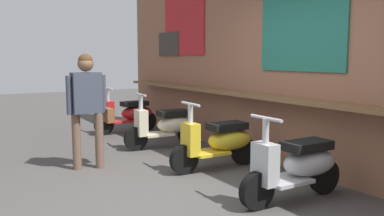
{
  "coord_description": "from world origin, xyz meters",
  "views": [
    {
      "loc": [
        3.78,
        -2.14,
        1.56
      ],
      "look_at": [
        -1.37,
        1.0,
        0.8
      ],
      "focal_mm": 37.39,
      "sensor_mm": 36.0,
      "label": 1
    }
  ],
  "objects_px": {
    "scooter_red": "(130,114)",
    "scooter_yellow": "(220,141)",
    "scooter_cream": "(167,125)",
    "scooter_silver": "(298,165)",
    "shopper_with_handbag": "(88,100)"
  },
  "relations": [
    {
      "from": "scooter_red",
      "to": "scooter_cream",
      "type": "distance_m",
      "value": 1.7
    },
    {
      "from": "scooter_red",
      "to": "shopper_with_handbag",
      "type": "xyz_separation_m",
      "value": [
        2.34,
        -1.58,
        0.59
      ]
    },
    {
      "from": "scooter_red",
      "to": "scooter_yellow",
      "type": "distance_m",
      "value": 3.3
    },
    {
      "from": "scooter_red",
      "to": "scooter_yellow",
      "type": "xyz_separation_m",
      "value": [
        3.3,
        0.0,
        0.0
      ]
    },
    {
      "from": "scooter_cream",
      "to": "scooter_silver",
      "type": "relative_size",
      "value": 1.0
    },
    {
      "from": "scooter_red",
      "to": "scooter_silver",
      "type": "relative_size",
      "value": 1.0
    },
    {
      "from": "scooter_silver",
      "to": "scooter_cream",
      "type": "bearing_deg",
      "value": -89.13
    },
    {
      "from": "scooter_cream",
      "to": "scooter_red",
      "type": "bearing_deg",
      "value": -85.55
    },
    {
      "from": "scooter_red",
      "to": "scooter_yellow",
      "type": "relative_size",
      "value": 1.0
    },
    {
      "from": "scooter_cream",
      "to": "shopper_with_handbag",
      "type": "bearing_deg",
      "value": 26.44
    },
    {
      "from": "scooter_red",
      "to": "scooter_cream",
      "type": "xyz_separation_m",
      "value": [
        1.7,
        -0.0,
        0.0
      ]
    },
    {
      "from": "scooter_cream",
      "to": "shopper_with_handbag",
      "type": "distance_m",
      "value": 1.81
    },
    {
      "from": "scooter_yellow",
      "to": "scooter_silver",
      "type": "xyz_separation_m",
      "value": [
        1.49,
        0.0,
        0.0
      ]
    },
    {
      "from": "scooter_red",
      "to": "scooter_cream",
      "type": "height_order",
      "value": "same"
    },
    {
      "from": "scooter_cream",
      "to": "scooter_silver",
      "type": "bearing_deg",
      "value": 94.45
    }
  ]
}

